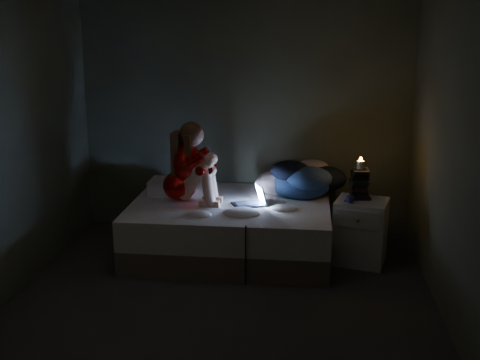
# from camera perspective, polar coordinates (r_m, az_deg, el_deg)

# --- Properties ---
(floor) EXTENTS (3.60, 3.80, 0.02)m
(floor) POSITION_cam_1_polar(r_m,az_deg,el_deg) (5.17, -1.83, -11.56)
(floor) COLOR #2E2B29
(floor) RESTS_ON ground
(wall_back) EXTENTS (3.60, 0.02, 2.60)m
(wall_back) POSITION_cam_1_polar(r_m,az_deg,el_deg) (6.60, 0.46, 6.23)
(wall_back) COLOR #58604D
(wall_back) RESTS_ON ground
(wall_front) EXTENTS (3.60, 0.02, 2.60)m
(wall_front) POSITION_cam_1_polar(r_m,az_deg,el_deg) (2.93, -7.41, -5.05)
(wall_front) COLOR #58604D
(wall_front) RESTS_ON ground
(wall_left) EXTENTS (0.02, 3.80, 2.60)m
(wall_left) POSITION_cam_1_polar(r_m,az_deg,el_deg) (5.31, -21.70, 3.04)
(wall_left) COLOR #58604D
(wall_left) RESTS_ON ground
(wall_right) EXTENTS (0.02, 3.80, 2.60)m
(wall_right) POSITION_cam_1_polar(r_m,az_deg,el_deg) (4.82, 19.85, 2.11)
(wall_right) COLOR #58604D
(wall_right) RESTS_ON ground
(bed) EXTENTS (1.96, 1.47, 0.54)m
(bed) POSITION_cam_1_polar(r_m,az_deg,el_deg) (6.08, -0.89, -4.56)
(bed) COLOR #B9B1A3
(bed) RESTS_ON ground
(pillow) EXTENTS (0.47, 0.33, 0.14)m
(pillow) POSITION_cam_1_polar(r_m,az_deg,el_deg) (6.37, -6.44, -0.56)
(pillow) COLOR white
(pillow) RESTS_ON bed
(woman) EXTENTS (0.52, 0.36, 0.82)m
(woman) POSITION_cam_1_polar(r_m,az_deg,el_deg) (5.90, -5.81, 1.68)
(woman) COLOR #710100
(woman) RESTS_ON bed
(laptop) EXTENTS (0.37, 0.33, 0.22)m
(laptop) POSITION_cam_1_polar(r_m,az_deg,el_deg) (5.86, 0.79, -1.40)
(laptop) COLOR black
(laptop) RESTS_ON bed
(clothes_pile) EXTENTS (0.77, 0.67, 0.40)m
(clothes_pile) POSITION_cam_1_polar(r_m,az_deg,el_deg) (6.18, 5.72, 0.26)
(clothes_pile) COLOR navy
(clothes_pile) RESTS_ON bed
(nightstand) EXTENTS (0.56, 0.53, 0.63)m
(nightstand) POSITION_cam_1_polar(r_m,az_deg,el_deg) (5.95, 11.40, -4.82)
(nightstand) COLOR silver
(nightstand) RESTS_ON ground
(book_stack) EXTENTS (0.19, 0.25, 0.30)m
(book_stack) POSITION_cam_1_polar(r_m,az_deg,el_deg) (5.91, 11.32, -0.25)
(book_stack) COLOR black
(book_stack) RESTS_ON nightstand
(candle) EXTENTS (0.07, 0.07, 0.08)m
(candle) POSITION_cam_1_polar(r_m,az_deg,el_deg) (5.86, 11.42, 1.53)
(candle) COLOR beige
(candle) RESTS_ON book_stack
(phone) EXTENTS (0.11, 0.16, 0.01)m
(phone) POSITION_cam_1_polar(r_m,az_deg,el_deg) (5.80, 10.63, -1.95)
(phone) COLOR black
(phone) RESTS_ON nightstand
(blue_orb) EXTENTS (0.08, 0.08, 0.08)m
(blue_orb) POSITION_cam_1_polar(r_m,az_deg,el_deg) (5.71, 10.74, -1.87)
(blue_orb) COLOR navy
(blue_orb) RESTS_ON nightstand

